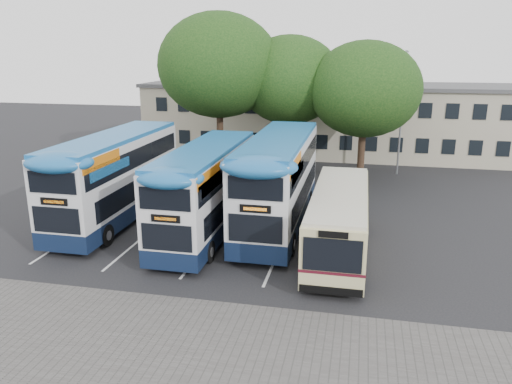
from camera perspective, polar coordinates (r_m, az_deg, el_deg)
The scene contains 12 objects.
ground at distance 20.58m, azimuth 1.78°, elevation -10.30°, with size 120.00×120.00×0.00m, color black.
paving_strip at distance 16.85m, azimuth -8.47°, elevation -16.94°, with size 40.00×6.00×0.01m, color #595654.
bay_lines at distance 25.86m, azimuth -4.42°, elevation -4.68°, with size 14.12×11.00×0.01m.
depot_building at distance 45.66m, azimuth 8.00°, elevation 8.35°, with size 32.40×8.40×6.20m.
lamp_post at distance 38.44m, azimuth 16.36°, elevation 9.35°, with size 0.25×1.05×9.06m.
tree_left at distance 36.91m, azimuth -4.28°, elevation 14.24°, with size 8.77×8.77×11.74m.
tree_mid at distance 37.17m, azimuth 3.89°, elevation 12.64°, with size 7.51×7.51×10.17m.
tree_right at distance 35.47m, azimuth 12.34°, elevation 11.39°, with size 7.68×7.68×9.76m.
bus_dd_left at distance 28.15m, azimuth -15.69°, elevation 2.01°, with size 2.74×11.32×4.72m.
bus_dd_mid at distance 25.18m, azimuth -5.65°, elevation 0.62°, with size 2.61×10.77×4.49m.
bus_dd_right at distance 26.06m, azimuth 2.62°, elevation 1.63°, with size 2.81×11.57×4.82m.
bus_single at distance 23.34m, azimuth 9.50°, elevation -2.83°, with size 2.52×9.91×2.95m.
Camera 1 is at (3.25, -18.16, 9.13)m, focal length 35.00 mm.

